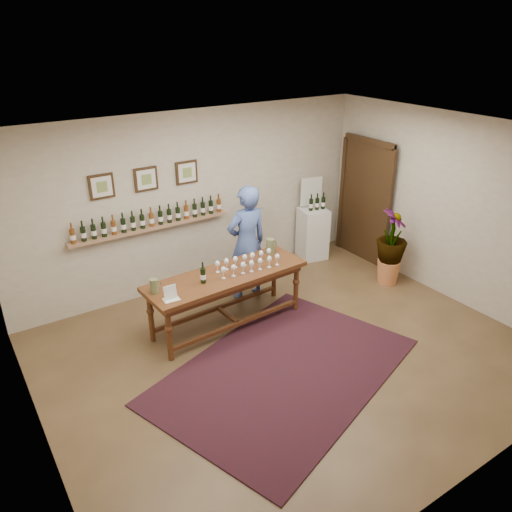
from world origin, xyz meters
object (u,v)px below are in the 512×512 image
person (247,243)px  display_pedestal (313,234)px  tasting_table (227,282)px  potted_plant (391,247)px

person → display_pedestal: bearing=-160.3°
tasting_table → potted_plant: (2.86, -0.36, -0.05)m
tasting_table → display_pedestal: bearing=21.5°
tasting_table → potted_plant: size_ratio=2.13×
display_pedestal → potted_plant: potted_plant is taller
tasting_table → potted_plant: 2.88m
display_pedestal → potted_plant: 1.55m
tasting_table → display_pedestal: display_pedestal is taller
tasting_table → potted_plant: bearing=-10.2°
display_pedestal → person: 1.92m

